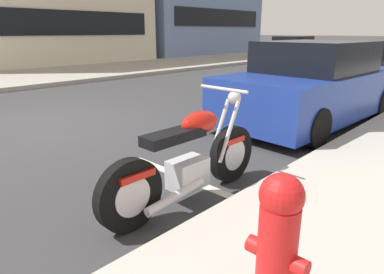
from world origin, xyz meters
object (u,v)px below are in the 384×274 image
parked_car_across_street (312,86)px  car_opposite_curb (293,49)px  parked_motorcycle (189,162)px  fire_hydrant (278,243)px

parked_car_across_street → car_opposite_curb: size_ratio=0.95×
parked_car_across_street → car_opposite_curb: parked_car_across_street is taller
parked_motorcycle → fire_hydrant: (-0.82, -1.47, 0.16)m
parked_motorcycle → parked_car_across_street: 3.99m
parked_car_across_street → car_opposite_curb: bearing=31.7°
parked_motorcycle → car_opposite_curb: size_ratio=0.48×
parked_motorcycle → car_opposite_curb: car_opposite_curb is taller
parked_car_across_street → fire_hydrant: (-4.76, -2.02, -0.11)m
parked_motorcycle → car_opposite_curb: bearing=25.0°
car_opposite_curb → parked_motorcycle: bearing=25.7°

